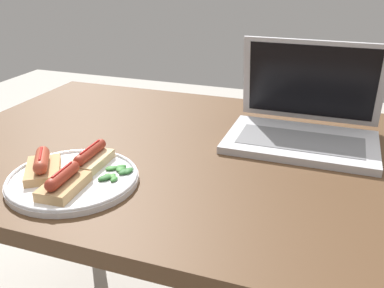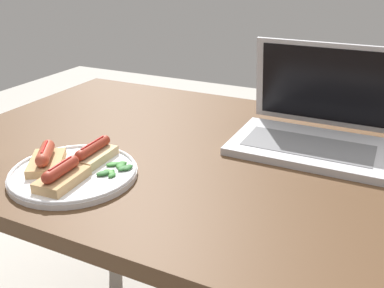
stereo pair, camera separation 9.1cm
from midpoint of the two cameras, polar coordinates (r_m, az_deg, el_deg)
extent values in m
cube|color=#4C331E|center=(1.03, 6.88, -2.20)|extent=(1.41, 0.86, 0.04)
cylinder|color=#4C331E|center=(1.72, -9.49, -4.84)|extent=(0.05, 0.05, 0.69)
cube|color=#B7B7BC|center=(1.07, 17.69, -0.43)|extent=(0.36, 0.23, 0.02)
cube|color=slate|center=(1.06, 17.63, -0.23)|extent=(0.30, 0.13, 0.00)
cube|color=#B7B7BC|center=(1.16, 19.52, 7.38)|extent=(0.36, 0.04, 0.22)
cube|color=black|center=(1.16, 19.49, 7.36)|extent=(0.33, 0.03, 0.19)
cylinder|color=silver|center=(0.93, -12.79, -4.01)|extent=(0.27, 0.27, 0.01)
torus|color=silver|center=(0.92, -12.83, -3.57)|extent=(0.27, 0.27, 0.01)
cube|color=tan|center=(0.88, -14.10, -4.65)|extent=(0.07, 0.11, 0.02)
cylinder|color=maroon|center=(0.87, -14.24, -3.35)|extent=(0.03, 0.08, 0.02)
sphere|color=maroon|center=(0.89, -12.80, -2.33)|extent=(0.02, 0.02, 0.02)
sphere|color=maroon|center=(0.84, -15.78, -4.45)|extent=(0.02, 0.02, 0.02)
cylinder|color=red|center=(0.86, -14.32, -2.62)|extent=(0.01, 0.07, 0.00)
cube|color=tan|center=(0.96, -16.26, -2.46)|extent=(0.12, 0.13, 0.02)
cylinder|color=#9E3D28|center=(0.95, -16.41, -1.22)|extent=(0.07, 0.08, 0.03)
sphere|color=#9E3D28|center=(0.91, -16.72, -2.21)|extent=(0.03, 0.03, 0.03)
sphere|color=#9E3D28|center=(0.98, -16.13, -0.31)|extent=(0.03, 0.03, 0.03)
cylinder|color=red|center=(0.94, -16.51, -0.45)|extent=(0.04, 0.06, 0.01)
cube|color=#D6B784|center=(0.96, -10.33, -1.68)|extent=(0.06, 0.11, 0.02)
cylinder|color=maroon|center=(0.95, -10.42, -0.53)|extent=(0.03, 0.09, 0.02)
sphere|color=maroon|center=(0.99, -8.95, 0.46)|extent=(0.02, 0.02, 0.02)
sphere|color=maroon|center=(0.92, -12.00, -1.60)|extent=(0.02, 0.02, 0.02)
cylinder|color=red|center=(0.95, -10.47, 0.10)|extent=(0.01, 0.08, 0.01)
ellipsoid|color=#387A33|center=(0.93, -6.68, -2.65)|extent=(0.03, 0.03, 0.01)
ellipsoid|color=#2D662D|center=(0.90, -9.26, -3.97)|extent=(0.01, 0.02, 0.01)
ellipsoid|color=#387A33|center=(0.93, -6.71, -2.84)|extent=(0.03, 0.04, 0.01)
ellipsoid|color=#4C8E3D|center=(0.90, -8.21, -3.76)|extent=(0.03, 0.02, 0.01)
ellipsoid|color=#2D662D|center=(0.91, -5.77, -3.19)|extent=(0.02, 0.03, 0.01)
ellipsoid|color=#2D662D|center=(0.91, -6.33, -3.29)|extent=(0.03, 0.03, 0.01)
ellipsoid|color=#387A33|center=(0.89, -7.75, -4.20)|extent=(0.01, 0.02, 0.01)
ellipsoid|color=#387A33|center=(0.90, -7.86, -3.73)|extent=(0.01, 0.02, 0.01)
ellipsoid|color=#2D662D|center=(0.90, -8.89, -3.94)|extent=(0.03, 0.04, 0.01)
ellipsoid|color=#387A33|center=(0.93, -7.81, -2.74)|extent=(0.03, 0.03, 0.01)
camera|label=1|loc=(0.05, -87.14, 1.25)|focal=40.00mm
camera|label=2|loc=(0.05, 92.86, -1.25)|focal=40.00mm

